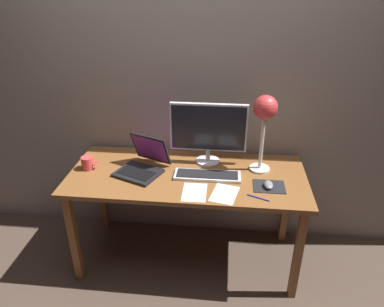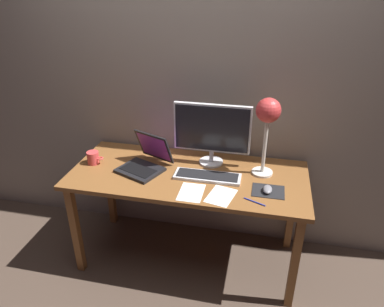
{
  "view_description": "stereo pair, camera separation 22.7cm",
  "coord_description": "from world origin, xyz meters",
  "px_view_note": "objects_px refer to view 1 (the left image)",
  "views": [
    {
      "loc": [
        0.26,
        -2.09,
        1.96
      ],
      "look_at": [
        0.04,
        -0.05,
        0.92
      ],
      "focal_mm": 33.59,
      "sensor_mm": 36.0,
      "label": 1
    },
    {
      "loc": [
        0.48,
        -2.05,
        1.96
      ],
      "look_at": [
        0.04,
        -0.05,
        0.92
      ],
      "focal_mm": 33.59,
      "sensor_mm": 36.0,
      "label": 2
    }
  ],
  "objects_px": {
    "coffee_mug": "(88,163)",
    "monitor": "(208,130)",
    "laptop": "(144,161)",
    "desk_lamp": "(265,114)",
    "mouse": "(269,185)",
    "keyboard_main": "(207,175)",
    "pen": "(258,198)"
  },
  "relations": [
    {
      "from": "mouse",
      "to": "pen",
      "type": "distance_m",
      "value": 0.15
    },
    {
      "from": "laptop",
      "to": "coffee_mug",
      "type": "relative_size",
      "value": 3.37
    },
    {
      "from": "laptop",
      "to": "coffee_mug",
      "type": "bearing_deg",
      "value": -175.91
    },
    {
      "from": "desk_lamp",
      "to": "keyboard_main",
      "type": "bearing_deg",
      "value": -158.28
    },
    {
      "from": "coffee_mug",
      "to": "keyboard_main",
      "type": "bearing_deg",
      "value": -1.78
    },
    {
      "from": "laptop",
      "to": "coffee_mug",
      "type": "distance_m",
      "value": 0.39
    },
    {
      "from": "mouse",
      "to": "pen",
      "type": "relative_size",
      "value": 0.69
    },
    {
      "from": "keyboard_main",
      "to": "pen",
      "type": "distance_m",
      "value": 0.39
    },
    {
      "from": "monitor",
      "to": "mouse",
      "type": "height_order",
      "value": "monitor"
    },
    {
      "from": "monitor",
      "to": "mouse",
      "type": "relative_size",
      "value": 5.51
    },
    {
      "from": "monitor",
      "to": "keyboard_main",
      "type": "distance_m",
      "value": 0.32
    },
    {
      "from": "mouse",
      "to": "coffee_mug",
      "type": "relative_size",
      "value": 0.81
    },
    {
      "from": "desk_lamp",
      "to": "mouse",
      "type": "relative_size",
      "value": 5.53
    },
    {
      "from": "keyboard_main",
      "to": "mouse",
      "type": "distance_m",
      "value": 0.4
    },
    {
      "from": "monitor",
      "to": "pen",
      "type": "distance_m",
      "value": 0.6
    },
    {
      "from": "keyboard_main",
      "to": "laptop",
      "type": "relative_size",
      "value": 1.1
    },
    {
      "from": "monitor",
      "to": "mouse",
      "type": "bearing_deg",
      "value": -36.5
    },
    {
      "from": "pen",
      "to": "monitor",
      "type": "bearing_deg",
      "value": 128.0
    },
    {
      "from": "desk_lamp",
      "to": "mouse",
      "type": "height_order",
      "value": "desk_lamp"
    },
    {
      "from": "monitor",
      "to": "desk_lamp",
      "type": "xyz_separation_m",
      "value": [
        0.36,
        -0.07,
        0.16
      ]
    },
    {
      "from": "laptop",
      "to": "mouse",
      "type": "distance_m",
      "value": 0.85
    },
    {
      "from": "monitor",
      "to": "keyboard_main",
      "type": "height_order",
      "value": "monitor"
    },
    {
      "from": "monitor",
      "to": "pen",
      "type": "xyz_separation_m",
      "value": [
        0.34,
        -0.43,
        -0.25
      ]
    },
    {
      "from": "coffee_mug",
      "to": "laptop",
      "type": "bearing_deg",
      "value": 4.09
    },
    {
      "from": "coffee_mug",
      "to": "monitor",
      "type": "bearing_deg",
      "value": 12.77
    },
    {
      "from": "desk_lamp",
      "to": "laptop",
      "type": "bearing_deg",
      "value": -173.76
    },
    {
      "from": "keyboard_main",
      "to": "monitor",
      "type": "bearing_deg",
      "value": 93.15
    },
    {
      "from": "keyboard_main",
      "to": "coffee_mug",
      "type": "height_order",
      "value": "coffee_mug"
    },
    {
      "from": "laptop",
      "to": "pen",
      "type": "height_order",
      "value": "laptop"
    },
    {
      "from": "keyboard_main",
      "to": "pen",
      "type": "bearing_deg",
      "value": -34.03
    },
    {
      "from": "coffee_mug",
      "to": "pen",
      "type": "height_order",
      "value": "coffee_mug"
    },
    {
      "from": "monitor",
      "to": "laptop",
      "type": "bearing_deg",
      "value": -159.81
    }
  ]
}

